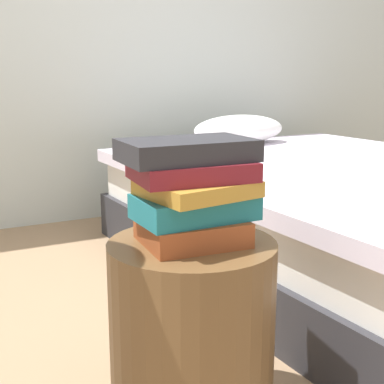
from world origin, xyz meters
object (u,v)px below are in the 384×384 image
at_px(book_maroon, 191,171).
at_px(side_table, 192,332).
at_px(book_rust, 190,231).
at_px(bed, 339,214).
at_px(book_ochre, 197,188).
at_px(book_charcoal, 187,150).
at_px(book_teal, 194,207).

bearing_deg(book_maroon, side_table, 44.17).
xyz_separation_m(side_table, book_rust, (-0.00, 0.00, 0.26)).
bearing_deg(bed, book_maroon, -150.57).
distance_m(bed, book_maroon, 1.34).
height_order(book_ochre, book_charcoal, book_charcoal).
height_order(book_rust, book_ochre, book_ochre).
distance_m(book_teal, book_charcoal, 0.13).
distance_m(book_maroon, book_charcoal, 0.05).
bearing_deg(book_teal, book_charcoal, 157.68).
bearing_deg(book_rust, side_table, -26.39).
distance_m(bed, book_rust, 1.31).
xyz_separation_m(book_maroon, book_charcoal, (-0.01, 0.01, 0.05)).
xyz_separation_m(bed, book_charcoal, (-1.09, -0.67, 0.44)).
height_order(book_teal, book_charcoal, book_charcoal).
xyz_separation_m(book_rust, book_teal, (0.01, 0.00, 0.06)).
bearing_deg(book_charcoal, bed, 33.32).
bearing_deg(book_maroon, book_teal, 32.99).
bearing_deg(book_teal, book_rust, -175.50).
height_order(bed, book_teal, bed).
xyz_separation_m(side_table, book_ochre, (0.01, -0.01, 0.36)).
height_order(side_table, book_rust, book_rust).
relative_size(book_rust, book_ochre, 0.98).
bearing_deg(bed, book_charcoal, -151.12).
relative_size(book_ochre, book_maroon, 0.88).
height_order(book_rust, book_maroon, book_maroon).
relative_size(side_table, book_charcoal, 1.55).
distance_m(book_rust, book_charcoal, 0.19).
bearing_deg(book_rust, book_teal, 9.37).
height_order(book_rust, book_teal, book_teal).
bearing_deg(side_table, book_teal, 22.99).
xyz_separation_m(book_ochre, book_maroon, (-0.01, 0.01, 0.04)).
bearing_deg(bed, book_ochre, -150.03).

